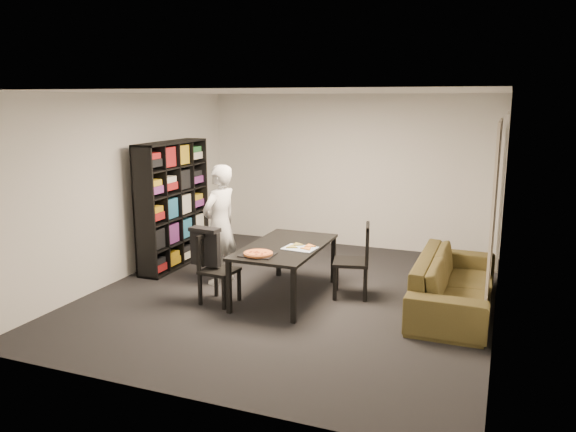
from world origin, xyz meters
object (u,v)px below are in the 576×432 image
at_px(bookshelf, 173,205).
at_px(sofa, 454,283).
at_px(chair_right, 358,256).
at_px(pepperoni_pizza, 258,253).
at_px(chair_left, 214,263).
at_px(person, 220,225).
at_px(dining_table, 285,250).
at_px(baking_tray, 258,255).

distance_m(bookshelf, sofa, 4.23).
bearing_deg(bookshelf, sofa, -4.33).
xyz_separation_m(chair_right, pepperoni_pizza, (-1.00, -0.90, 0.16)).
height_order(chair_left, pepperoni_pizza, chair_left).
height_order(pepperoni_pizza, sofa, pepperoni_pizza).
xyz_separation_m(chair_right, sofa, (1.20, 0.02, -0.22)).
bearing_deg(pepperoni_pizza, chair_right, 42.18).
distance_m(bookshelf, chair_right, 3.02).
height_order(person, sofa, person).
xyz_separation_m(dining_table, person, (-1.05, 0.22, 0.20)).
relative_size(chair_left, sofa, 0.39).
xyz_separation_m(person, pepperoni_pizza, (0.93, -0.77, -0.11)).
relative_size(person, pepperoni_pizza, 4.72).
xyz_separation_m(dining_table, sofa, (2.07, 0.37, -0.30)).
xyz_separation_m(chair_left, baking_tray, (0.63, -0.04, 0.19)).
bearing_deg(chair_left, pepperoni_pizza, -89.05).
bearing_deg(sofa, chair_left, 107.09).
distance_m(chair_right, person, 1.95).
height_order(dining_table, pepperoni_pizza, pepperoni_pizza).
bearing_deg(chair_right, dining_table, -81.18).
bearing_deg(pepperoni_pizza, bookshelf, 147.84).
bearing_deg(person, bookshelf, -100.75).
bearing_deg(sofa, chair_right, 90.98).
relative_size(bookshelf, person, 1.15).
height_order(chair_right, sofa, chair_right).
height_order(dining_table, baking_tray, baking_tray).
relative_size(dining_table, chair_right, 1.71).
height_order(chair_left, sofa, chair_left).
height_order(baking_tray, pepperoni_pizza, pepperoni_pizza).
bearing_deg(sofa, dining_table, 100.15).
height_order(chair_right, pepperoni_pizza, chair_right).
xyz_separation_m(baking_tray, sofa, (2.21, 0.91, -0.37)).
relative_size(chair_right, sofa, 0.43).
bearing_deg(chair_left, chair_right, -56.87).
bearing_deg(person, sofa, 106.29).
distance_m(dining_table, pepperoni_pizza, 0.57).
bearing_deg(dining_table, pepperoni_pizza, -102.84).
bearing_deg(chair_left, baking_tray, -88.03).
bearing_deg(chair_left, person, 27.40).
relative_size(bookshelf, chair_right, 1.98).
bearing_deg(chair_right, chair_left, -75.58).
bearing_deg(bookshelf, baking_tray, -32.07).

